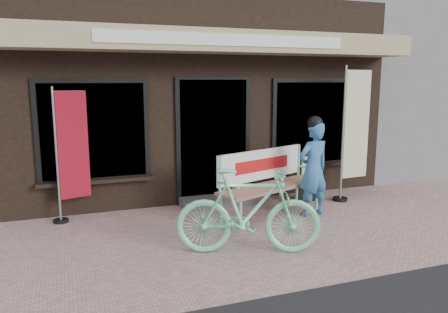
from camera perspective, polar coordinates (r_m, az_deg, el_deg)
name	(u,v)px	position (r m, az deg, el deg)	size (l,w,h in m)	color
ground	(260,239)	(6.10, 4.72, -10.71)	(70.00, 70.00, 0.00)	#BD9190
storefront	(172,42)	(10.45, -6.82, 14.58)	(7.00, 6.77, 6.00)	black
neighbor_right_near	(438,58)	(15.27, 26.21, 11.48)	(10.00, 7.00, 5.60)	slate
bench	(267,178)	(6.98, 5.68, -2.75)	(1.99, 1.12, 1.05)	#72E0AA
person	(313,167)	(7.05, 11.59, -1.36)	(0.60, 0.44, 1.60)	teal
bicycle	(248,212)	(5.46, 3.21, -7.19)	(0.51, 1.80, 1.08)	#72E0AA
nobori_red	(71,153)	(7.01, -19.41, 0.49)	(0.61, 0.30, 2.06)	gray
nobori_cream	(354,132)	(8.10, 16.59, 3.11)	(0.71, 0.29, 2.39)	gray
menu_stand	(310,176)	(7.90, 11.14, -2.52)	(0.45, 0.10, 0.90)	black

